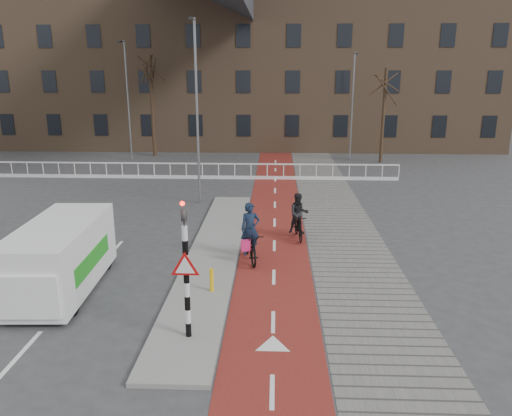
{
  "coord_description": "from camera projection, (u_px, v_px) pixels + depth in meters",
  "views": [
    {
      "loc": [
        1.53,
        -13.05,
        6.53
      ],
      "look_at": [
        0.8,
        5.0,
        1.5
      ],
      "focal_mm": 35.0,
      "sensor_mm": 36.0,
      "label": 1
    }
  ],
  "objects": [
    {
      "name": "curb_island",
      "position": [
        214.0,
        253.0,
        18.23
      ],
      "size": [
        1.8,
        16.0,
        0.12
      ],
      "primitive_type": "cube",
      "color": "gray",
      "rests_on": "ground"
    },
    {
      "name": "tree_mid",
      "position": [
        152.0,
        106.0,
        38.03
      ],
      "size": [
        0.29,
        0.29,
        7.59
      ],
      "primitive_type": "cylinder",
      "color": "black",
      "rests_on": "ground"
    },
    {
      "name": "ground",
      "position": [
        221.0,
        304.0,
        14.37
      ],
      "size": [
        120.0,
        120.0,
        0.0
      ],
      "primitive_type": "plane",
      "color": "#38383A",
      "rests_on": "ground"
    },
    {
      "name": "tree_right",
      "position": [
        383.0,
        116.0,
        35.36
      ],
      "size": [
        0.23,
        0.23,
        6.63
      ],
      "primitive_type": "cylinder",
      "color": "black",
      "rests_on": "ground"
    },
    {
      "name": "sidewalk",
      "position": [
        333.0,
        211.0,
        23.83
      ],
      "size": [
        3.0,
        60.0,
        0.01
      ],
      "primitive_type": "cube",
      "color": "slate",
      "rests_on": "ground"
    },
    {
      "name": "cyclist_near",
      "position": [
        250.0,
        242.0,
        17.46
      ],
      "size": [
        1.17,
        2.14,
        2.1
      ],
      "rotation": [
        0.0,
        0.0,
        0.24
      ],
      "color": "black",
      "rests_on": "bike_lane"
    },
    {
      "name": "railing",
      "position": [
        170.0,
        174.0,
        30.85
      ],
      "size": [
        28.0,
        0.1,
        0.99
      ],
      "color": "silver",
      "rests_on": "ground"
    },
    {
      "name": "streetlight_right",
      "position": [
        352.0,
        108.0,
        36.06
      ],
      "size": [
        0.12,
        0.12,
        7.72
      ],
      "primitive_type": "cylinder",
      "color": "slate",
      "rests_on": "ground"
    },
    {
      "name": "streetlight_left",
      "position": [
        128.0,
        102.0,
        36.1
      ],
      "size": [
        0.12,
        0.12,
        8.5
      ],
      "primitive_type": "cylinder",
      "color": "slate",
      "rests_on": "ground"
    },
    {
      "name": "bollard",
      "position": [
        212.0,
        280.0,
        14.86
      ],
      "size": [
        0.12,
        0.12,
        0.71
      ],
      "primitive_type": "cylinder",
      "color": "yellow",
      "rests_on": "curb_island"
    },
    {
      "name": "bike_lane",
      "position": [
        275.0,
        210.0,
        23.94
      ],
      "size": [
        2.5,
        60.0,
        0.01
      ],
      "primitive_type": "cube",
      "color": "maroon",
      "rests_on": "ground"
    },
    {
      "name": "streetlight_near",
      "position": [
        197.0,
        115.0,
        24.05
      ],
      "size": [
        0.12,
        0.12,
        8.83
      ],
      "primitive_type": "cylinder",
      "color": "slate",
      "rests_on": "ground"
    },
    {
      "name": "townhouse_row",
      "position": [
        225.0,
        54.0,
        43.19
      ],
      "size": [
        46.0,
        10.0,
        15.9
      ],
      "color": "#7F6047",
      "rests_on": "ground"
    },
    {
      "name": "cyclist_far",
      "position": [
        299.0,
        220.0,
        19.7
      ],
      "size": [
        0.85,
        1.76,
        1.86
      ],
      "rotation": [
        0.0,
        0.0,
        0.12
      ],
      "color": "black",
      "rests_on": "bike_lane"
    },
    {
      "name": "traffic_signal",
      "position": [
        186.0,
        266.0,
        11.92
      ],
      "size": [
        0.8,
        0.8,
        3.68
      ],
      "color": "black",
      "rests_on": "curb_island"
    },
    {
      "name": "van",
      "position": [
        60.0,
        256.0,
        15.02
      ],
      "size": [
        2.17,
        4.97,
        2.1
      ],
      "rotation": [
        0.0,
        0.0,
        0.05
      ],
      "color": "white",
      "rests_on": "ground"
    }
  ]
}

